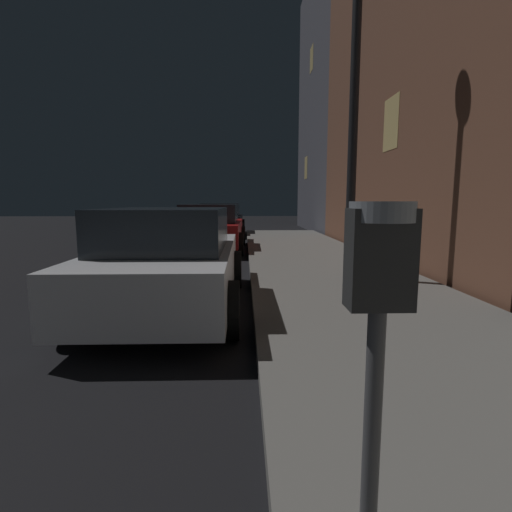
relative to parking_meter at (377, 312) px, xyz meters
The scene contains 6 objects.
parking_meter is the anchor object (origin of this frame).
car_white 4.52m from the parking_meter, 108.64° to the left, with size 1.96×4.16×1.43m.
car_red 11.06m from the parking_meter, 97.47° to the left, with size 2.15×4.28×1.43m.
car_black 16.60m from the parking_meter, 94.96° to the left, with size 2.13×4.24×1.43m.
street_lamp 6.55m from the parking_meter, 75.43° to the left, with size 0.44×0.44×5.87m.
building_far 21.19m from the parking_meter, 70.24° to the left, with size 7.85×8.55×12.99m.
Camera 1 is at (3.88, -0.40, 1.52)m, focal length 27.09 mm.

